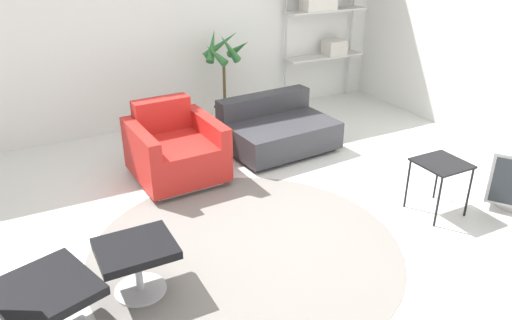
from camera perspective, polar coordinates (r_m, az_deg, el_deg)
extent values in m
plane|color=silver|center=(4.29, 0.12, -7.54)|extent=(12.00, 12.00, 0.00)
cube|color=silver|center=(6.19, -12.07, 16.21)|extent=(12.00, 0.06, 2.80)
cylinder|color=slate|center=(4.00, -1.17, -10.15)|extent=(2.47, 2.47, 0.01)
cylinder|color=#BCBCC1|center=(3.40, -22.42, -16.17)|extent=(0.06, 0.06, 0.32)
cube|color=black|center=(3.27, -23.01, -13.51)|extent=(0.68, 0.69, 0.06)
cylinder|color=#BCBCC1|center=(3.70, -13.04, -14.22)|extent=(0.36, 0.36, 0.02)
cylinder|color=#BCBCC1|center=(3.60, -13.30, -12.20)|extent=(0.05, 0.05, 0.31)
cube|color=black|center=(3.49, -13.60, -9.80)|extent=(0.52, 0.44, 0.06)
cube|color=silver|center=(5.10, -8.91, -1.77)|extent=(0.70, 0.73, 0.06)
cube|color=red|center=(5.01, -9.06, 0.34)|extent=(0.62, 0.88, 0.35)
cube|color=red|center=(5.17, -10.73, 5.16)|extent=(0.58, 0.21, 0.33)
cube|color=red|center=(5.09, -5.51, 2.11)|extent=(0.16, 0.86, 0.54)
cube|color=red|center=(4.87, -12.92, 0.44)|extent=(0.16, 0.86, 0.54)
cube|color=black|center=(5.68, 2.64, 1.40)|extent=(1.09, 0.80, 0.05)
cube|color=#333338|center=(5.61, 2.68, 3.03)|extent=(1.22, 0.93, 0.30)
cube|color=#333338|center=(5.77, 0.90, 6.48)|extent=(1.17, 0.29, 0.23)
cube|color=black|center=(4.55, 20.49, -0.34)|extent=(0.40, 0.40, 0.02)
cylinder|color=black|center=(4.43, 20.09, -4.55)|extent=(0.02, 0.02, 0.47)
cylinder|color=black|center=(4.68, 23.15, -3.42)|extent=(0.02, 0.02, 0.47)
cylinder|color=black|center=(4.64, 16.91, -2.64)|extent=(0.02, 0.02, 0.47)
cylinder|color=black|center=(4.88, 20.00, -1.67)|extent=(0.02, 0.02, 0.47)
cylinder|color=silver|center=(6.32, -3.54, 4.99)|extent=(0.30, 0.30, 0.27)
cylinder|color=#382819|center=(6.28, -3.57, 6.05)|extent=(0.28, 0.28, 0.02)
cylinder|color=brown|center=(6.19, -3.65, 8.72)|extent=(0.04, 0.04, 0.59)
cone|color=#2D6B33|center=(6.18, -1.99, 12.66)|extent=(0.14, 0.48, 0.31)
cone|color=#2D6B33|center=(6.27, -4.05, 13.04)|extent=(0.47, 0.22, 0.36)
cone|color=#2D6B33|center=(6.10, -5.03, 12.88)|extent=(0.29, 0.34, 0.39)
cone|color=#2D6B33|center=(5.98, -4.61, 11.90)|extent=(0.24, 0.34, 0.26)
cone|color=#2D6B33|center=(5.98, -3.06, 12.63)|extent=(0.33, 0.17, 0.37)
cylinder|color=#BCBCC1|center=(6.88, 3.46, 14.36)|extent=(0.03, 0.03, 2.04)
cylinder|color=#BCBCC1|center=(7.49, 10.87, 14.87)|extent=(0.03, 0.03, 2.04)
cube|color=silver|center=(7.15, 7.71, 11.66)|extent=(1.15, 0.28, 0.02)
cube|color=silver|center=(7.03, 8.02, 16.60)|extent=(1.15, 0.28, 0.02)
cube|color=beige|center=(7.22, 8.93, 12.61)|extent=(0.29, 0.24, 0.20)
cube|color=silver|center=(6.93, 7.14, 17.30)|extent=(0.46, 0.24, 0.16)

